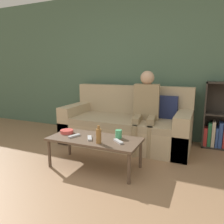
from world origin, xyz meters
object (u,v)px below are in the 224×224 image
(bookshelf, at_px, (224,124))
(person_adult, at_px, (146,104))
(tv_remote_1, at_px, (74,136))
(couch, at_px, (127,125))
(tv_remote_2, at_px, (118,141))
(snack_bowl, at_px, (67,131))
(coffee_table, at_px, (95,141))
(tv_remote_0, at_px, (90,138))
(cup_near, at_px, (119,134))
(bottle, at_px, (99,136))

(bookshelf, distance_m, person_adult, 1.28)
(tv_remote_1, bearing_deg, couch, 93.64)
(tv_remote_1, xyz_separation_m, tv_remote_2, (0.60, 0.03, 0.00))
(tv_remote_1, relative_size, snack_bowl, 1.01)
(couch, bearing_deg, bookshelf, 15.10)
(coffee_table, bearing_deg, tv_remote_1, -168.46)
(couch, relative_size, tv_remote_2, 12.91)
(coffee_table, height_order, tv_remote_0, tv_remote_0)
(person_adult, distance_m, cup_near, 0.88)
(person_adult, relative_size, bottle, 5.67)
(couch, xyz_separation_m, tv_remote_0, (-0.10, -1.09, 0.09))
(tv_remote_1, bearing_deg, bottle, 6.95)
(tv_remote_2, bearing_deg, couch, 54.63)
(couch, xyz_separation_m, coffee_table, (-0.06, -1.04, 0.04))
(couch, distance_m, bottle, 1.20)
(bookshelf, bearing_deg, bottle, -131.61)
(tv_remote_1, bearing_deg, coffee_table, 31.79)
(person_adult, bearing_deg, snack_bowl, -141.08)
(bookshelf, height_order, coffee_table, bookshelf)
(person_adult, distance_m, snack_bowl, 1.28)
(couch, height_order, tv_remote_0, couch)
(bookshelf, distance_m, tv_remote_1, 2.35)
(cup_near, distance_m, bottle, 0.31)
(snack_bowl, relative_size, bottle, 0.81)
(cup_near, bearing_deg, person_adult, 81.32)
(person_adult, xyz_separation_m, tv_remote_1, (-0.67, -1.00, -0.31))
(tv_remote_1, relative_size, bottle, 0.82)
(tv_remote_0, bearing_deg, couch, 53.58)
(cup_near, height_order, tv_remote_1, cup_near)
(cup_near, xyz_separation_m, tv_remote_0, (-0.32, -0.18, -0.04))
(bookshelf, distance_m, bottle, 2.12)
(bottle, bearing_deg, coffee_table, 131.88)
(bookshelf, bearing_deg, couch, -164.90)
(person_adult, bearing_deg, cup_near, -106.58)
(cup_near, bearing_deg, bookshelf, 46.09)
(tv_remote_0, xyz_separation_m, tv_remote_1, (-0.23, 0.00, 0.00))
(tv_remote_1, distance_m, snack_bowl, 0.21)
(coffee_table, bearing_deg, tv_remote_0, -126.09)
(bookshelf, height_order, bottle, bookshelf)
(tv_remote_0, distance_m, tv_remote_2, 0.37)
(bookshelf, bearing_deg, coffee_table, -137.03)
(person_adult, xyz_separation_m, snack_bowl, (-0.85, -0.91, -0.30))
(bookshelf, distance_m, cup_near, 1.83)
(snack_bowl, bearing_deg, tv_remote_1, -28.63)
(tv_remote_2, bearing_deg, cup_near, 60.78)
(coffee_table, xyz_separation_m, snack_bowl, (-0.45, 0.04, 0.06))
(couch, distance_m, tv_remote_0, 1.10)
(couch, xyz_separation_m, tv_remote_2, (0.27, -1.06, 0.09))
(bookshelf, height_order, tv_remote_2, bookshelf)
(couch, relative_size, tv_remote_0, 12.20)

